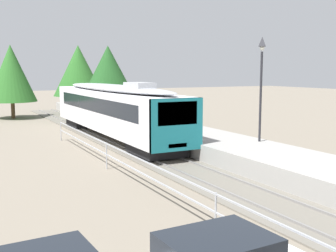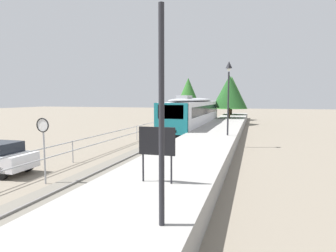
{
  "view_description": "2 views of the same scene",
  "coord_description": "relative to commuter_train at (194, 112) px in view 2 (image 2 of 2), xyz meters",
  "views": [
    {
      "loc": [
        -9.54,
        2.85,
        4.54
      ],
      "look_at": [
        0.0,
        21.16,
        1.8
      ],
      "focal_mm": 44.6,
      "sensor_mm": 36.0,
      "label": 1
    },
    {
      "loc": [
        6.37,
        -1.3,
        3.6
      ],
      "look_at": [
        0.4,
        18.16,
        1.6
      ],
      "focal_mm": 30.13,
      "sensor_mm": 36.0,
      "label": 2
    }
  ],
  "objects": [
    {
      "name": "ground_plane",
      "position": [
        -3.0,
        -7.11,
        -2.14
      ],
      "size": [
        160.0,
        160.0,
        0.0
      ],
      "primitive_type": "plane",
      "color": "slate"
    },
    {
      "name": "track_rails",
      "position": [
        0.0,
        -7.11,
        -2.11
      ],
      "size": [
        3.2,
        60.0,
        0.14
      ],
      "color": "#6B665B",
      "rests_on": "ground"
    },
    {
      "name": "commuter_train",
      "position": [
        0.0,
        0.0,
        0.0
      ],
      "size": [
        2.82,
        18.12,
        3.74
      ],
      "color": "silver",
      "rests_on": "track_rails"
    },
    {
      "name": "station_platform",
      "position": [
        3.25,
        -7.11,
        -1.69
      ],
      "size": [
        3.9,
        60.0,
        0.9
      ],
      "primitive_type": "cube",
      "color": "#999691",
      "rests_on": "ground"
    },
    {
      "name": "platform_lamp_near_end",
      "position": [
        4.54,
        -24.9,
        2.48
      ],
      "size": [
        0.34,
        0.34,
        5.35
      ],
      "color": "#232328",
      "rests_on": "station_platform"
    },
    {
      "name": "platform_lamp_mid_platform",
      "position": [
        4.54,
        -9.51,
        2.48
      ],
      "size": [
        0.34,
        0.34,
        5.35
      ],
      "color": "#232328",
      "rests_on": "station_platform"
    },
    {
      "name": "platform_notice_board",
      "position": [
        3.43,
        -22.03,
        0.05
      ],
      "size": [
        1.2,
        0.08,
        1.8
      ],
      "color": "#232328",
      "rests_on": "station_platform"
    },
    {
      "name": "speed_limit_sign",
      "position": [
        -2.0,
        -20.84,
        -0.02
      ],
      "size": [
        0.61,
        0.1,
        2.81
      ],
      "color": "#9EA0A5",
      "rests_on": "ground"
    },
    {
      "name": "carpark_fence",
      "position": [
        -3.3,
        -17.11,
        -1.23
      ],
      "size": [
        0.06,
        36.06,
        1.25
      ],
      "color": "#9EA0A5",
      "rests_on": "ground"
    },
    {
      "name": "tree_behind_carpark",
      "position": [
        2.64,
        17.74,
        2.41
      ],
      "size": [
        5.3,
        5.3,
        7.23
      ],
      "color": "brown",
      "rests_on": "ground"
    },
    {
      "name": "tree_behind_station_far",
      "position": [
        3.0,
        9.34,
        2.39
      ],
      "size": [
        4.62,
        4.62,
        6.76
      ],
      "color": "brown",
      "rests_on": "ground"
    },
    {
      "name": "tree_distant_left",
      "position": [
        -4.32,
        16.02,
        2.16
      ],
      "size": [
        4.61,
        4.61,
        7.01
      ],
      "color": "brown",
      "rests_on": "ground"
    }
  ]
}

